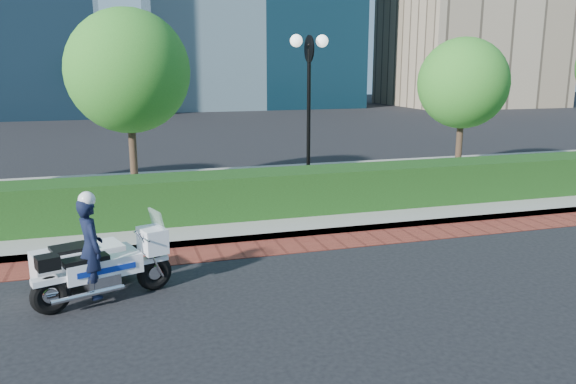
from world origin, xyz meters
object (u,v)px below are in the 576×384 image
object	(u,v)px
police_motorcycle	(92,260)
lamppost	(309,90)
tree_c	(463,83)
tree_b	(128,71)

from	to	relation	value
police_motorcycle	lamppost	bearing A→B (deg)	25.43
police_motorcycle	tree_c	bearing A→B (deg)	12.09
tree_c	police_motorcycle	xyz separation A→B (m)	(-10.85, -6.55, -2.44)
lamppost	police_motorcycle	xyz separation A→B (m)	(-5.35, -5.25, -2.35)
lamppost	police_motorcycle	distance (m)	7.86
lamppost	tree_b	distance (m)	4.71
tree_b	tree_c	distance (m)	10.01
tree_c	lamppost	bearing A→B (deg)	-166.70
lamppost	police_motorcycle	size ratio (longest dim) A/B	1.89
tree_b	police_motorcycle	bearing A→B (deg)	-97.41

